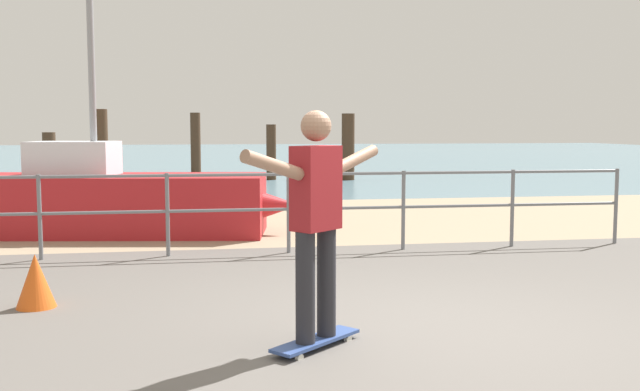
{
  "coord_description": "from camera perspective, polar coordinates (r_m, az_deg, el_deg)",
  "views": [
    {
      "loc": [
        -1.63,
        -5.4,
        1.62
      ],
      "look_at": [
        -0.42,
        2.0,
        0.9
      ],
      "focal_mm": 40.48,
      "sensor_mm": 36.0,
      "label": 1
    }
  ],
  "objects": [
    {
      "name": "traffic_cone",
      "position": [
        6.89,
        -21.57,
        -6.37
      ],
      "size": [
        0.36,
        0.36,
        0.5
      ],
      "primitive_type": "cone",
      "color": "#E55919",
      "rests_on": "ground"
    },
    {
      "name": "railing_fence",
      "position": [
        9.06,
        -11.98,
        -0.5
      ],
      "size": [
        12.07,
        0.05,
        1.05
      ],
      "color": "slate",
      "rests_on": "ground"
    },
    {
      "name": "groyne_post_0",
      "position": [
        24.28,
        -20.6,
        3.01
      ],
      "size": [
        0.4,
        0.4,
        1.44
      ],
      "primitive_type": "cylinder",
      "color": "#422D1E",
      "rests_on": "ground"
    },
    {
      "name": "groyne_post_3",
      "position": [
        21.74,
        -3.88,
        3.41
      ],
      "size": [
        0.29,
        0.29,
        1.68
      ],
      "primitive_type": "cylinder",
      "color": "#422D1E",
      "rests_on": "ground"
    },
    {
      "name": "groyne_post_2",
      "position": [
        25.39,
        -9.81,
        4.11
      ],
      "size": [
        0.35,
        0.35,
        2.1
      ],
      "primitive_type": "cylinder",
      "color": "#422D1E",
      "rests_on": "ground"
    },
    {
      "name": "skateboarder",
      "position": [
        5.14,
        -0.32,
        -1.25
      ],
      "size": [
        1.14,
        1.03,
        1.65
      ],
      "color": "#26262B",
      "rests_on": "skateboard"
    },
    {
      "name": "groyne_post_4",
      "position": [
        21.63,
        2.23,
        3.84
      ],
      "size": [
        0.39,
        0.39,
        2.0
      ],
      "primitive_type": "cylinder",
      "color": "#422D1E",
      "rests_on": "ground"
    },
    {
      "name": "beach_strip",
      "position": [
        12.62,
        -1.81,
        -1.9
      ],
      "size": [
        24.0,
        6.0,
        0.04
      ],
      "primitive_type": "cube",
      "color": "tan",
      "rests_on": "ground"
    },
    {
      "name": "ground_plane",
      "position": [
        4.97,
        10.71,
        -13.65
      ],
      "size": [
        24.0,
        10.0,
        0.04
      ],
      "primitive_type": "cube",
      "color": "#605B56",
      "rests_on": "ground"
    },
    {
      "name": "skateboard",
      "position": [
        5.34,
        -0.31,
        -11.43
      ],
      "size": [
        0.73,
        0.68,
        0.08
      ],
      "color": "#334C8C",
      "rests_on": "ground"
    },
    {
      "name": "groyne_post_1",
      "position": [
        18.9,
        -16.87,
        3.44
      ],
      "size": [
        0.32,
        0.32,
        2.05
      ],
      "primitive_type": "cylinder",
      "color": "#422D1E",
      "rests_on": "ground"
    },
    {
      "name": "sailboat",
      "position": [
        11.11,
        -15.06,
        -0.39
      ],
      "size": [
        5.06,
        2.05,
        4.99
      ],
      "color": "#B21E23",
      "rests_on": "ground"
    },
    {
      "name": "sea_surface",
      "position": [
        40.47,
        -7.01,
        3.15
      ],
      "size": [
        72.0,
        50.0,
        0.04
      ],
      "primitive_type": "cube",
      "color": "slate",
      "rests_on": "ground"
    }
  ]
}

